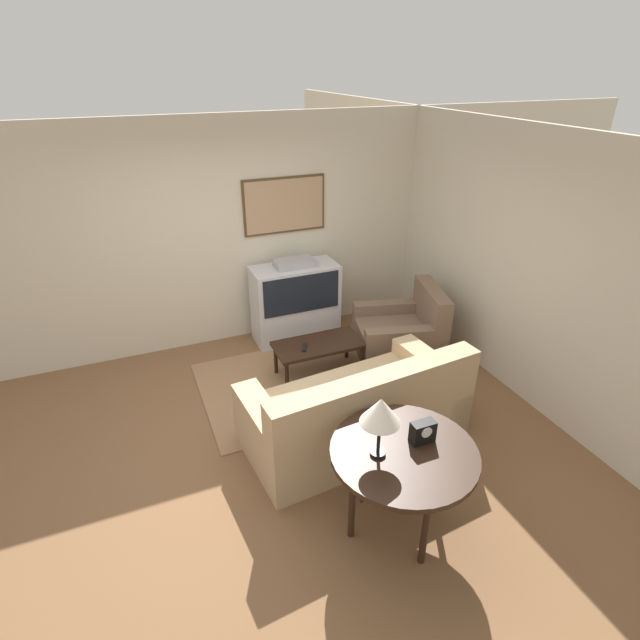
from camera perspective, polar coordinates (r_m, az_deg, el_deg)
ground_plane at (r=4.89m, az=-4.78°, el=-13.37°), size 12.00×12.00×0.00m
wall_back at (r=6.06m, az=-11.60°, el=9.36°), size 12.00×0.10×2.70m
wall_right at (r=5.43m, az=22.11°, el=5.64°), size 0.06×12.00×2.70m
area_rug at (r=5.64m, az=-0.80°, el=-6.81°), size 2.45×1.63×0.01m
tv at (r=6.26m, az=-2.84°, el=2.09°), size 1.06×0.48×1.07m
couch at (r=4.67m, az=4.22°, el=-10.51°), size 2.08×1.16×0.92m
armchair at (r=6.04m, az=9.28°, el=-1.67°), size 1.14×1.08×0.86m
coffee_table at (r=5.55m, az=-0.17°, el=-3.07°), size 0.98×0.48×0.41m
console_table at (r=3.72m, az=9.56°, el=-15.28°), size 1.05×1.05×0.76m
table_lamp at (r=3.39m, az=6.94°, el=-10.37°), size 0.28×0.28×0.48m
mantel_clock at (r=3.72m, az=11.66°, el=-12.40°), size 0.18×0.10×0.17m
remote at (r=5.43m, az=-1.77°, el=-3.15°), size 0.11×0.16×0.02m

